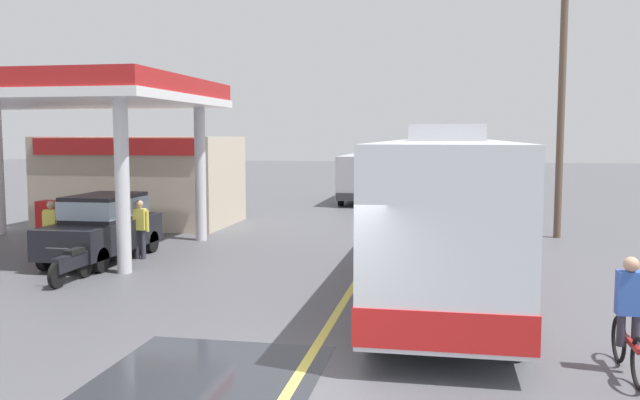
% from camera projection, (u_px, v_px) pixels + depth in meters
% --- Properties ---
extents(ground, '(120.00, 120.00, 0.00)m').
position_uv_depth(ground, '(397.00, 216.00, 28.92)').
color(ground, '#4C4C51').
extents(lane_divider_stripe, '(0.16, 50.00, 0.01)m').
position_uv_depth(lane_divider_stripe, '(387.00, 232.00, 24.02)').
color(lane_divider_stripe, '#D8CC4C').
rests_on(lane_divider_stripe, ground).
extents(wet_puddle_patch, '(3.16, 4.20, 0.01)m').
position_uv_depth(wet_puddle_patch, '(197.00, 387.00, 9.20)').
color(wet_puddle_patch, '#26282D').
rests_on(wet_puddle_patch, ground).
extents(coach_bus_main, '(2.60, 11.04, 3.69)m').
position_uv_depth(coach_bus_main, '(446.00, 216.00, 14.44)').
color(coach_bus_main, silver).
rests_on(coach_bus_main, ground).
extents(gas_station_roadside, '(9.10, 11.95, 5.10)m').
position_uv_depth(gas_station_roadside, '(117.00, 158.00, 24.06)').
color(gas_station_roadside, '#B21E1E').
rests_on(gas_station_roadside, ground).
extents(car_at_pump, '(1.70, 4.20, 1.82)m').
position_uv_depth(car_at_pump, '(103.00, 224.00, 18.50)').
color(car_at_pump, black).
rests_on(car_at_pump, ground).
extents(minibus_opposing_lane, '(2.04, 6.13, 2.44)m').
position_uv_depth(minibus_opposing_lane, '(364.00, 174.00, 34.65)').
color(minibus_opposing_lane, '#A5A5AD').
rests_on(minibus_opposing_lane, ground).
extents(cyclist_on_shoulder, '(0.34, 1.82, 1.72)m').
position_uv_depth(cyclist_on_shoulder, '(629.00, 321.00, 9.67)').
color(cyclist_on_shoulder, black).
rests_on(cyclist_on_shoulder, ground).
extents(motorcycle_parked_forecourt, '(0.55, 1.80, 0.92)m').
position_uv_depth(motorcycle_parked_forecourt, '(71.00, 264.00, 15.73)').
color(motorcycle_parked_forecourt, black).
rests_on(motorcycle_parked_forecourt, ground).
extents(pedestrian_near_pump, '(0.55, 0.22, 1.66)m').
position_uv_depth(pedestrian_near_pump, '(52.00, 227.00, 18.45)').
color(pedestrian_near_pump, '#33333F').
rests_on(pedestrian_near_pump, ground).
extents(pedestrian_by_shop, '(0.55, 0.22, 1.66)m').
position_uv_depth(pedestrian_by_shop, '(140.00, 226.00, 18.71)').
color(pedestrian_by_shop, '#33333F').
rests_on(pedestrian_by_shop, ground).
extents(car_trailing_behind_bus, '(1.70, 4.20, 1.82)m').
position_uv_depth(car_trailing_behind_bus, '(443.00, 185.00, 33.37)').
color(car_trailing_behind_bus, black).
rests_on(car_trailing_behind_bus, ground).
extents(utility_pole_roadside, '(1.80, 0.24, 8.97)m').
position_uv_depth(utility_pole_roadside, '(562.00, 99.00, 22.30)').
color(utility_pole_roadside, brown).
rests_on(utility_pole_roadside, ground).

